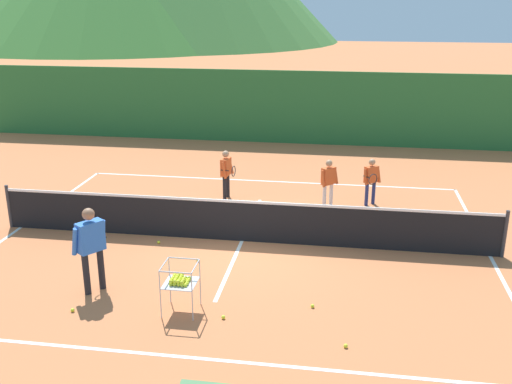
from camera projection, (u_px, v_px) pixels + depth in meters
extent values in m
plane|color=#C67042|center=(242.00, 241.00, 13.39)|extent=(120.00, 120.00, 0.00)
cube|color=white|center=(190.00, 358.00, 9.10)|extent=(10.78, 0.08, 0.01)
cube|color=white|center=(268.00, 181.00, 17.63)|extent=(10.78, 0.08, 0.01)
cube|color=white|center=(21.00, 227.00, 14.16)|extent=(0.08, 9.12, 0.01)
cube|color=white|center=(490.00, 256.00, 12.61)|extent=(0.08, 9.12, 0.01)
cube|color=white|center=(242.00, 241.00, 13.38)|extent=(0.08, 5.68, 0.01)
cylinder|color=#333338|center=(9.00, 206.00, 14.03)|extent=(0.08, 0.08, 1.05)
cylinder|color=#333338|center=(505.00, 234.00, 12.41)|extent=(0.08, 0.08, 1.05)
cube|color=black|center=(242.00, 222.00, 13.24)|extent=(11.17, 0.02, 0.92)
cube|color=white|center=(242.00, 202.00, 13.08)|extent=(11.17, 0.03, 0.06)
cylinder|color=black|center=(86.00, 274.00, 10.91)|extent=(0.12, 0.12, 0.82)
cylinder|color=black|center=(101.00, 268.00, 11.12)|extent=(0.12, 0.12, 0.82)
cube|color=blue|center=(90.00, 237.00, 10.79)|extent=(0.47, 0.53, 0.58)
sphere|color=#996B4C|center=(88.00, 214.00, 10.65)|extent=(0.23, 0.23, 0.23)
cylinder|color=blue|center=(75.00, 242.00, 10.66)|extent=(0.23, 0.20, 0.56)
cylinder|color=blue|center=(103.00, 234.00, 11.02)|extent=(0.19, 0.17, 0.57)
torus|color=#262628|center=(96.00, 232.00, 11.21)|extent=(0.19, 0.25, 0.29)
cylinder|color=black|center=(103.00, 236.00, 11.05)|extent=(0.20, 0.15, 0.03)
cylinder|color=black|center=(228.00, 185.00, 16.19)|extent=(0.10, 0.10, 0.66)
cylinder|color=black|center=(225.00, 188.00, 15.96)|extent=(0.10, 0.10, 0.66)
cube|color=#E55926|center=(226.00, 167.00, 15.90)|extent=(0.24, 0.42, 0.47)
sphere|color=tan|center=(226.00, 154.00, 15.79)|extent=(0.18, 0.18, 0.18)
cylinder|color=#E55926|center=(231.00, 166.00, 16.10)|extent=(0.19, 0.10, 0.46)
cylinder|color=#E55926|center=(224.00, 170.00, 15.69)|extent=(0.15, 0.09, 0.46)
torus|color=#262628|center=(234.00, 171.00, 15.62)|extent=(0.07, 0.29, 0.29)
cylinder|color=black|center=(225.00, 170.00, 15.69)|extent=(0.22, 0.06, 0.03)
cylinder|color=silver|center=(331.00, 195.00, 15.48)|extent=(0.09, 0.09, 0.63)
cylinder|color=silver|center=(324.00, 197.00, 15.34)|extent=(0.09, 0.09, 0.63)
cube|color=#E55926|center=(329.00, 176.00, 15.24)|extent=(0.39, 0.40, 0.45)
sphere|color=tan|center=(329.00, 163.00, 15.13)|extent=(0.18, 0.18, 0.18)
cylinder|color=#E55926|center=(336.00, 176.00, 15.33)|extent=(0.17, 0.17, 0.44)
cylinder|color=#E55926|center=(323.00, 179.00, 15.10)|extent=(0.14, 0.14, 0.44)
cylinder|color=navy|center=(373.00, 193.00, 15.65)|extent=(0.09, 0.09, 0.62)
cylinder|color=navy|center=(367.00, 194.00, 15.54)|extent=(0.09, 0.09, 0.62)
cube|color=#E55926|center=(371.00, 174.00, 15.43)|extent=(0.39, 0.37, 0.44)
sphere|color=tan|center=(372.00, 162.00, 15.32)|extent=(0.17, 0.17, 0.17)
cylinder|color=#E55926|center=(379.00, 175.00, 15.50)|extent=(0.16, 0.17, 0.43)
cylinder|color=#E55926|center=(366.00, 177.00, 15.30)|extent=(0.13, 0.14, 0.43)
torus|color=#262628|center=(373.00, 179.00, 15.08)|extent=(0.24, 0.20, 0.29)
cylinder|color=black|center=(366.00, 177.00, 15.28)|extent=(0.16, 0.19, 0.03)
cylinder|color=#B7B7BC|center=(170.00, 280.00, 10.60)|extent=(0.02, 0.02, 0.89)
cylinder|color=#B7B7BC|center=(200.00, 282.00, 10.52)|extent=(0.02, 0.02, 0.89)
cylinder|color=#B7B7BC|center=(160.00, 295.00, 10.07)|extent=(0.02, 0.02, 0.89)
cylinder|color=#B7B7BC|center=(192.00, 297.00, 9.99)|extent=(0.02, 0.02, 0.89)
cube|color=#B7B7BC|center=(180.00, 283.00, 10.26)|extent=(0.56, 0.56, 0.01)
cube|color=#B7B7BC|center=(184.00, 258.00, 10.42)|extent=(0.56, 0.02, 0.02)
cube|color=#B7B7BC|center=(175.00, 272.00, 9.89)|extent=(0.56, 0.02, 0.02)
cube|color=#B7B7BC|center=(164.00, 264.00, 10.19)|extent=(0.02, 0.56, 0.02)
cube|color=#B7B7BC|center=(195.00, 266.00, 10.11)|extent=(0.02, 0.56, 0.02)
sphere|color=yellow|center=(171.00, 284.00, 10.15)|extent=(0.07, 0.07, 0.07)
sphere|color=yellow|center=(172.00, 282.00, 10.21)|extent=(0.07, 0.07, 0.07)
sphere|color=yellow|center=(173.00, 281.00, 10.27)|extent=(0.07, 0.07, 0.07)
sphere|color=yellow|center=(174.00, 279.00, 10.33)|extent=(0.07, 0.07, 0.07)
sphere|color=yellow|center=(175.00, 277.00, 10.39)|extent=(0.07, 0.07, 0.07)
sphere|color=yellow|center=(174.00, 284.00, 10.14)|extent=(0.07, 0.07, 0.07)
sphere|color=yellow|center=(176.00, 282.00, 10.20)|extent=(0.07, 0.07, 0.07)
sphere|color=yellow|center=(177.00, 281.00, 10.26)|extent=(0.07, 0.07, 0.07)
sphere|color=yellow|center=(178.00, 279.00, 10.32)|extent=(0.07, 0.07, 0.07)
sphere|color=yellow|center=(179.00, 277.00, 10.39)|extent=(0.07, 0.07, 0.07)
sphere|color=yellow|center=(178.00, 284.00, 10.13)|extent=(0.07, 0.07, 0.07)
sphere|color=yellow|center=(179.00, 283.00, 10.19)|extent=(0.07, 0.07, 0.07)
sphere|color=yellow|center=(181.00, 281.00, 10.25)|extent=(0.07, 0.07, 0.07)
sphere|color=yellow|center=(181.00, 279.00, 10.31)|extent=(0.07, 0.07, 0.07)
sphere|color=yellow|center=(183.00, 278.00, 10.38)|extent=(0.07, 0.07, 0.07)
sphere|color=yellow|center=(182.00, 285.00, 10.12)|extent=(0.07, 0.07, 0.07)
sphere|color=yellow|center=(183.00, 283.00, 10.19)|extent=(0.07, 0.07, 0.07)
sphere|color=yellow|center=(184.00, 282.00, 10.24)|extent=(0.07, 0.07, 0.07)
sphere|color=yellow|center=(185.00, 280.00, 10.30)|extent=(0.07, 0.07, 0.07)
sphere|color=yellow|center=(186.00, 278.00, 10.37)|extent=(0.07, 0.07, 0.07)
sphere|color=yellow|center=(185.00, 285.00, 10.11)|extent=(0.07, 0.07, 0.07)
sphere|color=yellow|center=(187.00, 284.00, 10.17)|extent=(0.07, 0.07, 0.07)
sphere|color=yellow|center=(187.00, 282.00, 10.23)|extent=(0.07, 0.07, 0.07)
sphere|color=yellow|center=(189.00, 280.00, 10.30)|extent=(0.07, 0.07, 0.07)
sphere|color=yellow|center=(190.00, 278.00, 10.35)|extent=(0.07, 0.07, 0.07)
sphere|color=yellow|center=(171.00, 281.00, 10.13)|extent=(0.07, 0.07, 0.07)
sphere|color=yellow|center=(172.00, 279.00, 10.19)|extent=(0.07, 0.07, 0.07)
sphere|color=yellow|center=(173.00, 278.00, 10.26)|extent=(0.07, 0.07, 0.07)
sphere|color=yellow|center=(174.00, 276.00, 10.31)|extent=(0.07, 0.07, 0.07)
sphere|color=yellow|center=(175.00, 275.00, 10.37)|extent=(0.07, 0.07, 0.07)
sphere|color=yellow|center=(175.00, 281.00, 10.12)|extent=(0.07, 0.07, 0.07)
sphere|color=yellow|center=(175.00, 280.00, 10.18)|extent=(0.07, 0.07, 0.07)
sphere|color=yellow|center=(176.00, 278.00, 10.24)|extent=(0.07, 0.07, 0.07)
sphere|color=yellow|center=(177.00, 276.00, 10.30)|extent=(0.07, 0.07, 0.07)
sphere|color=yellow|center=(179.00, 275.00, 10.37)|extent=(0.07, 0.07, 0.07)
sphere|color=yellow|center=(178.00, 282.00, 10.12)|extent=(0.07, 0.07, 0.07)
sphere|color=yellow|center=(179.00, 280.00, 10.17)|extent=(0.07, 0.07, 0.07)
sphere|color=yellow|center=(180.00, 278.00, 10.24)|extent=(0.07, 0.07, 0.07)
sphere|color=yellow|center=(181.00, 276.00, 10.30)|extent=(0.07, 0.07, 0.07)
sphere|color=yellow|center=(182.00, 275.00, 10.35)|extent=(0.07, 0.07, 0.07)
sphere|color=yellow|center=(182.00, 282.00, 10.10)|extent=(0.07, 0.07, 0.07)
sphere|color=yellow|center=(183.00, 281.00, 10.16)|extent=(0.07, 0.07, 0.07)
sphere|color=yellow|center=(184.00, 279.00, 10.22)|extent=(0.07, 0.07, 0.07)
sphere|color=yellow|center=(159.00, 242.00, 13.23)|extent=(0.07, 0.07, 0.07)
sphere|color=yellow|center=(198.00, 260.00, 12.33)|extent=(0.07, 0.07, 0.07)
sphere|color=yellow|center=(223.00, 317.00, 10.17)|extent=(0.07, 0.07, 0.07)
sphere|color=yellow|center=(312.00, 306.00, 10.54)|extent=(0.07, 0.07, 0.07)
sphere|color=yellow|center=(73.00, 310.00, 10.40)|extent=(0.07, 0.07, 0.07)
sphere|color=yellow|center=(346.00, 346.00, 9.34)|extent=(0.07, 0.07, 0.07)
cube|color=#286B33|center=(286.00, 107.00, 21.74)|extent=(23.71, 0.08, 2.69)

